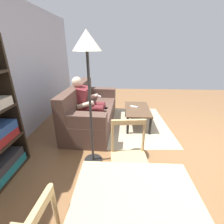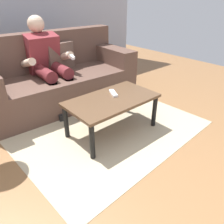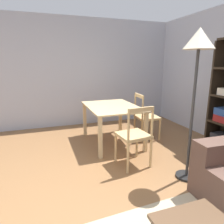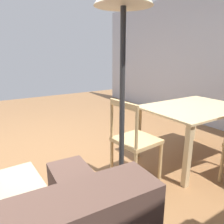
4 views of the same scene
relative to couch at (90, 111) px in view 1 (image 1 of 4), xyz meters
The scene contains 8 objects.
ground_plane 2.09m from the couch, 115.56° to the right, with size 8.65×8.65×0.00m, color brown.
couch is the anchor object (origin of this frame).
person_lounging 0.27m from the couch, behind, with size 0.61×0.87×1.13m.
coffee_table 1.08m from the couch, 87.49° to the right, with size 0.95×0.54×0.40m.
tv_remote 1.02m from the couch, 82.65° to the right, with size 0.05×0.17×0.02m, color white.
dining_chair_facing_couch 1.98m from the couch, 156.30° to the right, with size 0.46×0.46×0.92m.
area_rug 1.13m from the couch, 87.49° to the right, with size 2.00×1.40×0.01m, color tan.
floor_lamp 1.81m from the couch, 168.16° to the right, with size 0.36×0.36×1.88m.
Camera 1 is at (-2.41, 1.19, 1.70)m, focal length 25.39 mm.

